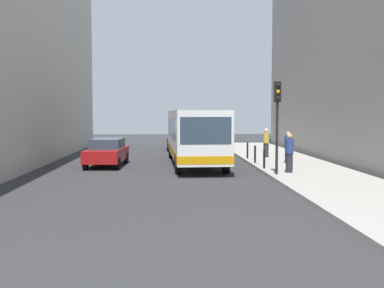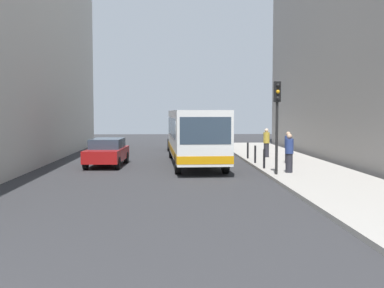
# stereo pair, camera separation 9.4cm
# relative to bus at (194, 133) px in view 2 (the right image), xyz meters

# --- Properties ---
(ground_plane) EXTENTS (80.00, 80.00, 0.00)m
(ground_plane) POSITION_rel_bus_xyz_m (-0.17, -3.78, -1.73)
(ground_plane) COLOR #2D2D30
(sidewalk) EXTENTS (4.40, 40.00, 0.15)m
(sidewalk) POSITION_rel_bus_xyz_m (5.23, -3.78, -1.65)
(sidewalk) COLOR #9E9991
(sidewalk) RESTS_ON ground
(bus) EXTENTS (2.95, 11.11, 3.00)m
(bus) POSITION_rel_bus_xyz_m (0.00, 0.00, 0.00)
(bus) COLOR white
(bus) RESTS_ON ground
(car_beside_bus) EXTENTS (2.03, 4.48, 1.48)m
(car_beside_bus) POSITION_rel_bus_xyz_m (-4.74, -0.56, -0.94)
(car_beside_bus) COLOR maroon
(car_beside_bus) RESTS_ON ground
(car_behind_bus) EXTENTS (2.02, 4.48, 1.48)m
(car_behind_bus) POSITION_rel_bus_xyz_m (-0.56, 10.36, -0.94)
(car_behind_bus) COLOR black
(car_behind_bus) RESTS_ON ground
(traffic_light) EXTENTS (0.28, 0.33, 4.10)m
(traffic_light) POSITION_rel_bus_xyz_m (3.38, -5.50, 1.28)
(traffic_light) COLOR black
(traffic_light) RESTS_ON sidewalk
(bollard_near) EXTENTS (0.11, 0.11, 0.95)m
(bollard_near) POSITION_rel_bus_xyz_m (3.28, -3.25, -1.10)
(bollard_near) COLOR black
(bollard_near) RESTS_ON sidewalk
(bollard_mid) EXTENTS (0.11, 0.11, 0.95)m
(bollard_mid) POSITION_rel_bus_xyz_m (3.28, -0.75, -1.10)
(bollard_mid) COLOR black
(bollard_mid) RESTS_ON sidewalk
(bollard_far) EXTENTS (0.11, 0.11, 0.95)m
(bollard_far) POSITION_rel_bus_xyz_m (3.28, 1.74, -1.10)
(bollard_far) COLOR black
(bollard_far) RESTS_ON sidewalk
(pedestrian_near_signal) EXTENTS (0.38, 0.38, 1.78)m
(pedestrian_near_signal) POSITION_rel_bus_xyz_m (4.10, -4.89, -0.68)
(pedestrian_near_signal) COLOR #26262D
(pedestrian_near_signal) RESTS_ON sidewalk
(pedestrian_mid_sidewalk) EXTENTS (0.38, 0.38, 1.71)m
(pedestrian_mid_sidewalk) POSITION_rel_bus_xyz_m (5.04, -0.92, -0.72)
(pedestrian_mid_sidewalk) COLOR #26262D
(pedestrian_mid_sidewalk) RESTS_ON sidewalk
(pedestrian_far_sidewalk) EXTENTS (0.38, 0.38, 1.76)m
(pedestrian_far_sidewalk) POSITION_rel_bus_xyz_m (4.56, 2.54, -0.69)
(pedestrian_far_sidewalk) COLOR #26262D
(pedestrian_far_sidewalk) RESTS_ON sidewalk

